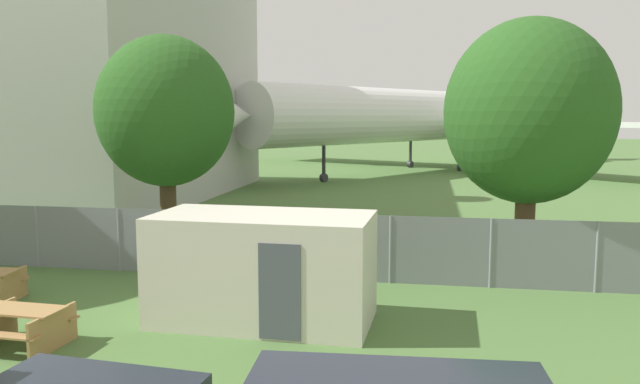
% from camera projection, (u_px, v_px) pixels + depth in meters
% --- Properties ---
extents(perimeter_fence, '(56.07, 0.07, 1.79)m').
position_uv_depth(perimeter_fence, '(205.00, 243.00, 17.16)').
color(perimeter_fence, gray).
rests_on(perimeter_fence, ground).
extents(airplane, '(33.14, 39.81, 12.33)m').
position_uv_depth(airplane, '(426.00, 116.00, 49.71)').
color(airplane, white).
rests_on(airplane, ground).
extents(portable_cabin, '(4.66, 2.46, 2.31)m').
position_uv_depth(portable_cabin, '(263.00, 268.00, 13.23)').
color(portable_cabin, beige).
rests_on(portable_cabin, ground).
extents(picnic_bench_near_cabin, '(1.64, 1.48, 0.76)m').
position_uv_depth(picnic_bench_near_cabin, '(21.00, 324.00, 11.78)').
color(picnic_bench_near_cabin, '#A37A47').
rests_on(picnic_bench_near_cabin, ground).
extents(tree_left_of_cabin, '(4.57, 4.57, 7.00)m').
position_uv_depth(tree_left_of_cabin, '(529.00, 112.00, 16.89)').
color(tree_left_of_cabin, brown).
rests_on(tree_left_of_cabin, ground).
extents(tree_behind_benches, '(4.30, 4.30, 6.88)m').
position_uv_depth(tree_behind_benches, '(166.00, 112.00, 19.53)').
color(tree_behind_benches, '#4C3823').
rests_on(tree_behind_benches, ground).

